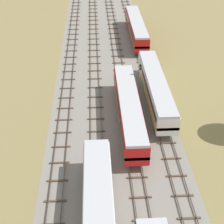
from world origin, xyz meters
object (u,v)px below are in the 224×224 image
at_px(diesel_railcar_left_mid, 99,221).
at_px(diesel_railcar_centre_farther, 136,27).
at_px(diesel_railcar_centre_left_midfar, 129,108).
at_px(diesel_railcar_centre_far, 156,87).
at_px(signal_post_near, 140,77).

height_order(diesel_railcar_left_mid, diesel_railcar_centre_farther, same).
relative_size(diesel_railcar_centre_left_midfar, diesel_railcar_centre_far, 1.00).
relative_size(diesel_railcar_left_mid, signal_post_near, 3.50).
bearing_deg(diesel_railcar_centre_far, diesel_railcar_centre_left_midfar, -130.03).
distance_m(diesel_railcar_centre_left_midfar, diesel_railcar_centre_far, 7.04).
height_order(diesel_railcar_centre_far, diesel_railcar_centre_farther, same).
height_order(diesel_railcar_centre_left_midfar, diesel_railcar_centre_far, same).
xyz_separation_m(diesel_railcar_centre_farther, signal_post_near, (-2.27, -24.33, 1.10)).
bearing_deg(diesel_railcar_centre_farther, diesel_railcar_left_mid, -100.31).
distance_m(diesel_railcar_left_mid, signal_post_near, 26.38).
relative_size(diesel_railcar_centre_left_midfar, diesel_railcar_centre_farther, 1.00).
bearing_deg(signal_post_near, diesel_railcar_centre_farther, 84.68).
bearing_deg(signal_post_near, diesel_railcar_centre_left_midfar, -108.33).
height_order(diesel_railcar_left_mid, signal_post_near, signal_post_near).
height_order(diesel_railcar_centre_left_midfar, signal_post_near, signal_post_near).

